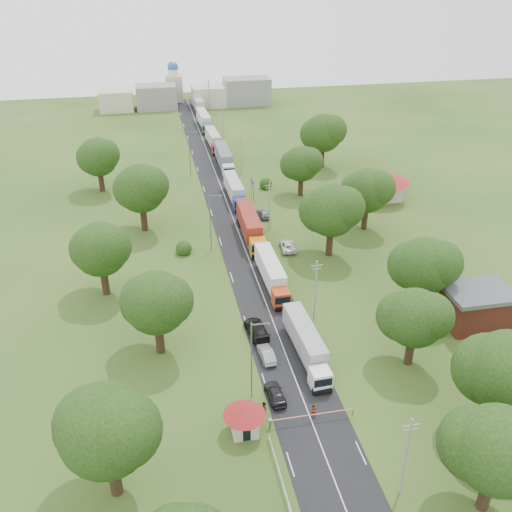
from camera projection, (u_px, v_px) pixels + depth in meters
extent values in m
plane|color=#2D4717|center=(263.00, 296.00, 81.58)|extent=(260.00, 260.00, 0.00)
cube|color=black|center=(239.00, 235.00, 98.77)|extent=(8.00, 200.00, 0.04)
cylinder|color=slate|center=(270.00, 424.00, 59.04)|extent=(0.20, 0.20, 1.10)
cube|color=slate|center=(270.00, 420.00, 58.80)|extent=(0.35, 0.35, 0.25)
cylinder|color=red|center=(312.00, 415.00, 59.60)|extent=(9.00, 0.12, 0.12)
cylinder|color=slate|center=(353.00, 412.00, 60.61)|extent=(0.10, 0.10, 1.00)
cube|color=beige|center=(245.00, 423.00, 58.27)|extent=(2.60, 2.60, 2.40)
cone|color=maroon|center=(244.00, 411.00, 57.45)|extent=(4.40, 4.40, 1.10)
cube|color=black|center=(257.00, 420.00, 58.40)|extent=(0.02, 1.20, 0.90)
cube|color=black|center=(247.00, 434.00, 57.24)|extent=(0.80, 0.02, 1.90)
cylinder|color=slate|center=(253.00, 192.00, 110.57)|extent=(0.12, 0.12, 4.00)
cylinder|color=slate|center=(251.00, 187.00, 112.63)|extent=(0.12, 0.12, 4.00)
cube|color=navy|center=(252.00, 182.00, 110.83)|extent=(0.06, 3.00, 1.00)
cube|color=silver|center=(252.00, 182.00, 110.83)|extent=(0.07, 3.10, 0.06)
cylinder|color=gray|center=(406.00, 457.00, 50.26)|extent=(0.24, 0.24, 9.00)
cube|color=gray|center=(411.00, 425.00, 48.43)|extent=(1.60, 0.10, 0.10)
cube|color=gray|center=(411.00, 430.00, 48.67)|extent=(1.20, 0.10, 0.10)
cylinder|color=gray|center=(315.00, 291.00, 74.33)|extent=(0.24, 0.24, 9.00)
cube|color=gray|center=(317.00, 266.00, 72.50)|extent=(1.60, 0.10, 0.10)
cube|color=gray|center=(317.00, 269.00, 72.74)|extent=(1.20, 0.10, 0.10)
cylinder|color=gray|center=(269.00, 206.00, 98.41)|extent=(0.24, 0.24, 9.00)
cube|color=gray|center=(270.00, 185.00, 96.58)|extent=(1.60, 0.10, 0.10)
cube|color=gray|center=(270.00, 188.00, 96.82)|extent=(1.20, 0.10, 0.10)
cylinder|color=gray|center=(241.00, 154.00, 122.49)|extent=(0.24, 0.24, 9.00)
cube|color=gray|center=(241.00, 137.00, 120.66)|extent=(1.60, 0.10, 0.10)
cube|color=gray|center=(241.00, 139.00, 120.90)|extent=(1.20, 0.10, 0.10)
cylinder|color=gray|center=(223.00, 120.00, 146.56)|extent=(0.24, 0.24, 9.00)
cube|color=gray|center=(222.00, 105.00, 144.73)|extent=(1.60, 0.10, 0.10)
cube|color=gray|center=(222.00, 107.00, 144.97)|extent=(1.20, 0.10, 0.10)
cylinder|color=gray|center=(209.00, 95.00, 170.64)|extent=(0.24, 0.24, 9.00)
cube|color=gray|center=(209.00, 82.00, 168.81)|extent=(1.60, 0.10, 0.10)
cube|color=gray|center=(209.00, 84.00, 169.05)|extent=(1.20, 0.10, 0.10)
cylinder|color=slate|center=(251.00, 361.00, 61.03)|extent=(0.16, 0.16, 10.00)
cube|color=slate|center=(260.00, 324.00, 58.93)|extent=(1.80, 0.10, 0.10)
cube|color=slate|center=(267.00, 325.00, 59.13)|extent=(0.50, 0.22, 0.15)
cylinder|color=slate|center=(210.00, 223.00, 91.13)|extent=(0.16, 0.16, 10.00)
cube|color=slate|center=(215.00, 196.00, 89.02)|extent=(1.80, 0.10, 0.10)
cube|color=slate|center=(220.00, 196.00, 89.23)|extent=(0.50, 0.22, 0.15)
cylinder|color=slate|center=(190.00, 154.00, 121.22)|extent=(0.16, 0.16, 10.00)
cube|color=slate|center=(193.00, 132.00, 119.12)|extent=(1.80, 0.10, 0.10)
cube|color=slate|center=(197.00, 133.00, 119.33)|extent=(0.50, 0.22, 0.15)
cylinder|color=#382616|center=(486.00, 491.00, 49.94)|extent=(1.08, 1.08, 4.20)
sphere|color=black|center=(498.00, 450.00, 47.48)|extent=(7.70, 7.70, 7.70)
sphere|color=black|center=(476.00, 444.00, 48.74)|extent=(6.60, 6.60, 6.60)
cylinder|color=#382616|center=(497.00, 415.00, 57.76)|extent=(1.12, 1.12, 4.55)
sphere|color=black|center=(509.00, 373.00, 55.08)|extent=(8.40, 8.40, 8.40)
sphere|color=black|center=(488.00, 369.00, 56.45)|extent=(7.20, 7.20, 7.20)
cylinder|color=#382616|center=(410.00, 350.00, 67.57)|extent=(1.04, 1.04, 3.85)
sphere|color=black|center=(415.00, 318.00, 65.32)|extent=(7.00, 7.00, 7.00)
sphere|color=black|center=(430.00, 316.00, 64.31)|extent=(5.50, 5.50, 5.50)
sphere|color=black|center=(402.00, 316.00, 66.46)|extent=(6.00, 6.00, 6.00)
cylinder|color=#382616|center=(420.00, 298.00, 77.11)|extent=(1.08, 1.08, 4.20)
sphere|color=black|center=(425.00, 266.00, 74.64)|extent=(7.70, 7.70, 7.70)
sphere|color=black|center=(440.00, 263.00, 73.53)|extent=(6.05, 6.05, 6.05)
sphere|color=black|center=(412.00, 265.00, 75.90)|extent=(6.60, 6.60, 6.60)
cylinder|color=#382616|center=(330.00, 242.00, 91.30)|extent=(1.12, 1.12, 4.55)
sphere|color=black|center=(332.00, 210.00, 88.62)|extent=(8.40, 8.40, 8.40)
sphere|color=black|center=(344.00, 207.00, 87.41)|extent=(6.60, 6.60, 6.60)
sphere|color=black|center=(321.00, 211.00, 89.99)|extent=(7.20, 7.20, 7.20)
cylinder|color=#382616|center=(365.00, 218.00, 99.81)|extent=(1.08, 1.08, 4.20)
sphere|color=black|center=(367.00, 191.00, 97.34)|extent=(7.70, 7.70, 7.70)
sphere|color=black|center=(378.00, 188.00, 96.23)|extent=(6.05, 6.05, 6.05)
sphere|color=black|center=(358.00, 191.00, 98.60)|extent=(6.60, 6.60, 6.60)
cylinder|color=#382616|center=(301.00, 186.00, 113.31)|extent=(1.04, 1.04, 3.85)
sphere|color=black|center=(302.00, 164.00, 111.06)|extent=(7.00, 7.00, 7.00)
sphere|color=black|center=(309.00, 161.00, 110.05)|extent=(5.50, 5.50, 5.50)
sphere|color=black|center=(295.00, 164.00, 112.21)|extent=(6.00, 6.00, 6.00)
cylinder|color=#382616|center=(322.00, 157.00, 127.58)|extent=(1.12, 1.12, 4.55)
sphere|color=black|center=(323.00, 133.00, 124.90)|extent=(8.40, 8.40, 8.40)
sphere|color=black|center=(332.00, 130.00, 123.69)|extent=(6.60, 6.60, 6.60)
sphere|color=black|center=(316.00, 134.00, 126.27)|extent=(7.20, 7.20, 7.20)
cylinder|color=#382616|center=(114.00, 475.00, 51.26)|extent=(1.12, 1.12, 4.55)
sphere|color=black|center=(107.00, 430.00, 48.58)|extent=(8.40, 8.40, 8.40)
sphere|color=black|center=(123.00, 430.00, 47.37)|extent=(6.60, 6.60, 6.60)
sphere|color=black|center=(94.00, 424.00, 49.96)|extent=(7.20, 7.20, 7.20)
cylinder|color=#382616|center=(160.00, 338.00, 69.40)|extent=(1.08, 1.08, 4.20)
sphere|color=black|center=(156.00, 303.00, 66.94)|extent=(7.70, 7.70, 7.70)
sphere|color=black|center=(168.00, 301.00, 65.83)|extent=(6.05, 6.05, 6.05)
sphere|color=black|center=(147.00, 301.00, 68.19)|extent=(6.60, 6.60, 6.60)
cylinder|color=#382616|center=(105.00, 281.00, 81.10)|extent=(1.08, 1.08, 4.20)
sphere|color=black|center=(100.00, 249.00, 78.64)|extent=(7.70, 7.70, 7.70)
sphere|color=black|center=(109.00, 247.00, 77.53)|extent=(6.05, 6.05, 6.05)
sphere|color=black|center=(93.00, 249.00, 79.90)|extent=(6.60, 6.60, 6.60)
cylinder|color=#382616|center=(144.00, 218.00, 99.24)|extent=(1.12, 1.12, 4.55)
sphere|color=black|center=(141.00, 188.00, 96.56)|extent=(8.40, 8.40, 8.40)
sphere|color=black|center=(149.00, 185.00, 95.35)|extent=(6.60, 6.60, 6.60)
sphere|color=black|center=(134.00, 189.00, 97.93)|extent=(7.20, 7.20, 7.20)
cylinder|color=#382616|center=(101.00, 181.00, 115.15)|extent=(1.08, 1.08, 4.20)
sphere|color=black|center=(98.00, 157.00, 112.69)|extent=(7.70, 7.70, 7.70)
sphere|color=black|center=(104.00, 154.00, 111.58)|extent=(6.05, 6.05, 6.05)
sphere|color=black|center=(93.00, 158.00, 113.95)|extent=(6.60, 6.60, 6.60)
cube|color=maroon|center=(476.00, 309.00, 74.60)|extent=(8.00, 6.00, 4.60)
cube|color=#47494F|center=(480.00, 292.00, 73.35)|extent=(8.60, 6.60, 0.60)
cube|color=beige|center=(381.00, 190.00, 111.54)|extent=(7.00, 5.00, 4.00)
cone|color=maroon|center=(383.00, 176.00, 110.15)|extent=(10.08, 10.08, 1.80)
cube|color=gray|center=(156.00, 97.00, 172.77)|extent=(12.00, 8.00, 7.00)
cube|color=beige|center=(209.00, 96.00, 175.74)|extent=(10.00, 8.00, 6.00)
cube|color=gray|center=(247.00, 91.00, 177.32)|extent=(14.00, 8.00, 8.00)
cube|color=beige|center=(116.00, 100.00, 170.96)|extent=(10.00, 8.00, 6.00)
cube|color=beige|center=(174.00, 89.00, 180.43)|extent=(5.00, 5.00, 8.00)
cylinder|color=silver|center=(173.00, 72.00, 178.03)|extent=(3.20, 3.20, 2.00)
sphere|color=#2659B2|center=(173.00, 67.00, 177.26)|extent=(3.40, 3.40, 3.40)
cube|color=white|center=(320.00, 379.00, 63.89)|extent=(2.33, 2.33, 2.33)
cube|color=black|center=(323.00, 383.00, 62.76)|extent=(2.14, 0.12, 1.02)
cube|color=slate|center=(323.00, 391.00, 63.42)|extent=(2.06, 0.34, 0.33)
cube|color=slate|center=(304.00, 348.00, 69.85)|extent=(2.63, 10.79, 0.28)
cube|color=#9E9EA3|center=(304.00, 336.00, 69.28)|extent=(2.82, 11.07, 2.79)
cylinder|color=black|center=(322.00, 390.00, 63.64)|extent=(2.19, 0.93, 0.93)
cylinder|color=black|center=(318.00, 380.00, 65.08)|extent=(2.19, 0.93, 0.93)
cylinder|color=black|center=(297.00, 334.00, 72.76)|extent=(2.19, 0.93, 0.93)
cylinder|color=black|center=(295.00, 328.00, 73.96)|extent=(2.19, 0.93, 0.93)
cube|color=#B93C15|center=(281.00, 298.00, 78.35)|extent=(2.29, 2.29, 2.35)
cube|color=black|center=(283.00, 301.00, 77.21)|extent=(2.16, 0.05, 1.03)
cube|color=slate|center=(282.00, 308.00, 77.87)|extent=(2.07, 0.28, 0.33)
cube|color=slate|center=(270.00, 279.00, 84.37)|extent=(2.32, 10.84, 0.28)
cube|color=silver|center=(270.00, 268.00, 83.80)|extent=(2.51, 11.13, 2.82)
cylinder|color=black|center=(282.00, 308.00, 78.10)|extent=(2.21, 0.94, 0.94)
cylinder|color=black|center=(279.00, 301.00, 79.55)|extent=(2.21, 0.94, 0.94)
cylinder|color=black|center=(266.00, 269.00, 87.31)|extent=(2.21, 0.94, 0.94)
cylinder|color=black|center=(264.00, 265.00, 88.52)|extent=(2.21, 0.94, 0.94)
cube|color=#BB7E16|center=(258.00, 247.00, 91.26)|extent=(2.58, 2.58, 2.62)
cube|color=black|center=(259.00, 249.00, 89.99)|extent=(2.41, 0.08, 1.15)
cube|color=slate|center=(259.00, 256.00, 90.72)|extent=(2.31, 0.30, 0.37)
cube|color=slate|center=(249.00, 232.00, 97.97)|extent=(2.70, 12.12, 0.31)
cube|color=maroon|center=(249.00, 221.00, 97.34)|extent=(2.91, 12.44, 3.15)
cylinder|color=black|center=(259.00, 256.00, 90.97)|extent=(2.47, 1.05, 1.05)
cylinder|color=black|center=(257.00, 250.00, 92.60)|extent=(2.47, 1.05, 1.05)
cylinder|color=black|center=(246.00, 224.00, 101.26)|extent=(2.47, 1.05, 1.05)
cylinder|color=black|center=(244.00, 220.00, 102.61)|extent=(2.47, 1.05, 1.05)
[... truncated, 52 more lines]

